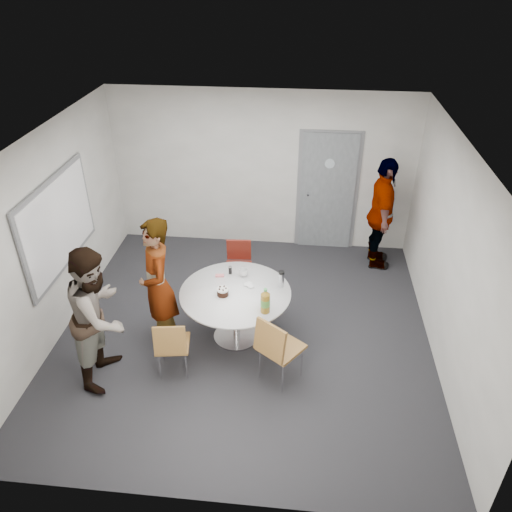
# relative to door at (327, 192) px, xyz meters

# --- Properties ---
(floor) EXTENTS (5.00, 5.00, 0.00)m
(floor) POSITION_rel_door_xyz_m (-1.10, -2.48, -1.03)
(floor) COLOR black
(floor) RESTS_ON ground
(ceiling) EXTENTS (5.00, 5.00, 0.00)m
(ceiling) POSITION_rel_door_xyz_m (-1.10, -2.48, 1.67)
(ceiling) COLOR silver
(ceiling) RESTS_ON wall_back
(wall_back) EXTENTS (5.00, 0.00, 5.00)m
(wall_back) POSITION_rel_door_xyz_m (-1.10, 0.02, 0.32)
(wall_back) COLOR #BAB8B0
(wall_back) RESTS_ON floor
(wall_left) EXTENTS (0.00, 5.00, 5.00)m
(wall_left) POSITION_rel_door_xyz_m (-3.60, -2.48, 0.32)
(wall_left) COLOR #BAB8B0
(wall_left) RESTS_ON floor
(wall_right) EXTENTS (0.00, 5.00, 5.00)m
(wall_right) POSITION_rel_door_xyz_m (1.40, -2.48, 0.32)
(wall_right) COLOR #BAB8B0
(wall_right) RESTS_ON floor
(wall_front) EXTENTS (5.00, 0.00, 5.00)m
(wall_front) POSITION_rel_door_xyz_m (-1.10, -4.98, 0.32)
(wall_front) COLOR #BAB8B0
(wall_front) RESTS_ON floor
(door) EXTENTS (1.02, 0.17, 2.12)m
(door) POSITION_rel_door_xyz_m (0.00, 0.00, 0.00)
(door) COLOR slate
(door) RESTS_ON wall_back
(whiteboard) EXTENTS (0.04, 1.90, 1.25)m
(whiteboard) POSITION_rel_door_xyz_m (-3.56, -2.28, 0.42)
(whiteboard) COLOR slate
(whiteboard) RESTS_ON wall_left
(table) EXTENTS (1.44, 1.44, 1.09)m
(table) POSITION_rel_door_xyz_m (-1.17, -2.60, -0.37)
(table) COLOR white
(table) RESTS_ON floor
(chair_near_left) EXTENTS (0.45, 0.48, 0.83)m
(chair_near_left) POSITION_rel_door_xyz_m (-1.87, -3.37, -0.52)
(chair_near_left) COLOR brown
(chair_near_left) RESTS_ON floor
(chair_near_right) EXTENTS (0.64, 0.65, 0.94)m
(chair_near_right) POSITION_rel_door_xyz_m (-0.62, -3.35, -0.45)
(chair_near_right) COLOR brown
(chair_near_right) RESTS_ON floor
(chair_far) EXTENTS (0.41, 0.44, 0.81)m
(chair_far) POSITION_rel_door_xyz_m (-1.32, -1.45, -0.54)
(chair_far) COLOR maroon
(chair_far) RESTS_ON floor
(person_main) EXTENTS (0.68, 0.79, 1.84)m
(person_main) POSITION_rel_door_xyz_m (-2.15, -2.79, -0.11)
(person_main) COLOR #A5C6EA
(person_main) RESTS_ON floor
(person_left) EXTENTS (0.70, 0.89, 1.80)m
(person_left) POSITION_rel_door_xyz_m (-2.68, -3.40, -0.13)
(person_left) COLOR white
(person_left) RESTS_ON floor
(person_right) EXTENTS (0.47, 1.09, 1.86)m
(person_right) POSITION_rel_door_xyz_m (0.85, -0.53, -0.10)
(person_right) COLOR black
(person_right) RESTS_ON floor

